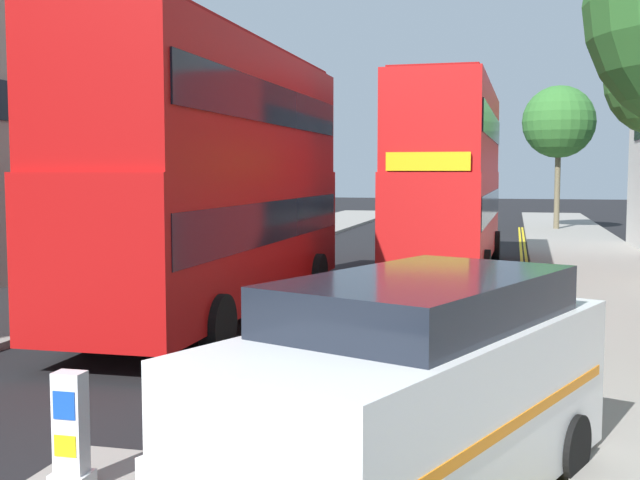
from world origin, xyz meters
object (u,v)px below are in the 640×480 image
double_decker_bus_away (219,173)px  double_decker_bus_oncoming (450,172)px  taxi_minivan (411,396)px  keep_left_bollard (71,436)px

double_decker_bus_away → double_decker_bus_oncoming: bearing=65.2°
taxi_minivan → keep_left_bollard: bearing=-171.8°
keep_left_bollard → double_decker_bus_away: 9.66m
taxi_minivan → double_decker_bus_away: bearing=120.4°
keep_left_bollard → double_decker_bus_away: (-2.00, 9.13, 2.42)m
keep_left_bollard → taxi_minivan: 3.16m
keep_left_bollard → taxi_minivan: size_ratio=0.22×
double_decker_bus_oncoming → keep_left_bollard: bearing=-96.5°
taxi_minivan → double_decker_bus_oncoming: bearing=93.5°
keep_left_bollard → double_decker_bus_away: bearing=102.4°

